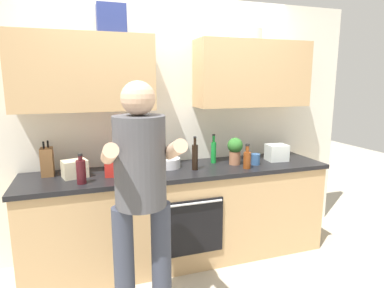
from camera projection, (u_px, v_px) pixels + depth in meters
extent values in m
plane|color=#B2A893|center=(182.00, 257.00, 3.21)|extent=(12.00, 12.00, 0.00)
cube|color=silver|center=(171.00, 127.00, 3.31)|extent=(4.00, 0.06, 2.50)
cube|color=tan|center=(84.00, 73.00, 2.78)|extent=(1.18, 0.32, 0.65)
cube|color=tan|center=(253.00, 74.00, 3.29)|extent=(1.18, 0.32, 0.65)
cylinder|color=silver|center=(245.00, 35.00, 3.19)|extent=(0.33, 0.33, 0.10)
cube|color=navy|center=(111.00, 19.00, 2.77)|extent=(0.24, 0.20, 0.24)
cube|color=tan|center=(182.00, 216.00, 3.13)|extent=(2.80, 0.60, 0.86)
cube|color=black|center=(181.00, 171.00, 3.04)|extent=(2.84, 0.64, 0.04)
cube|color=black|center=(193.00, 228.00, 2.84)|extent=(0.56, 0.02, 0.50)
cylinder|color=silver|center=(194.00, 204.00, 2.77)|extent=(0.52, 0.02, 0.02)
cylinder|color=#383D4C|center=(124.00, 269.00, 2.22)|extent=(0.14, 0.14, 0.89)
cylinder|color=#383D4C|center=(161.00, 262.00, 2.30)|extent=(0.14, 0.14, 0.89)
cylinder|color=#4C4C51|center=(140.00, 162.00, 2.12)|extent=(0.34, 0.34, 0.60)
sphere|color=#D8AD8C|center=(138.00, 98.00, 2.04)|extent=(0.22, 0.22, 0.22)
cylinder|color=#D8AD8C|center=(109.00, 154.00, 1.93)|extent=(0.09, 0.31, 0.19)
cylinder|color=#D8AD8C|center=(174.00, 150.00, 2.06)|extent=(0.09, 0.31, 0.19)
cylinder|color=#198C33|center=(214.00, 153.00, 3.24)|extent=(0.05, 0.05, 0.21)
cylinder|color=#198C33|center=(214.00, 139.00, 3.22)|extent=(0.03, 0.03, 0.07)
cylinder|color=black|center=(214.00, 135.00, 3.21)|extent=(0.03, 0.03, 0.01)
cylinder|color=#471419|center=(81.00, 172.00, 2.58)|extent=(0.07, 0.07, 0.19)
cylinder|color=#471419|center=(80.00, 158.00, 2.56)|extent=(0.03, 0.03, 0.04)
cylinder|color=black|center=(80.00, 155.00, 2.56)|extent=(0.04, 0.04, 0.02)
cylinder|color=black|center=(195.00, 157.00, 2.99)|extent=(0.06, 0.06, 0.23)
cylinder|color=black|center=(195.00, 141.00, 2.96)|extent=(0.02, 0.02, 0.06)
cylinder|color=black|center=(195.00, 137.00, 2.95)|extent=(0.03, 0.03, 0.01)
cylinder|color=brown|center=(247.00, 160.00, 3.04)|extent=(0.07, 0.07, 0.16)
cylinder|color=brown|center=(247.00, 149.00, 3.02)|extent=(0.03, 0.03, 0.06)
cylinder|color=black|center=(247.00, 145.00, 3.01)|extent=(0.04, 0.04, 0.02)
cylinder|color=orange|center=(144.00, 156.00, 2.95)|extent=(0.05, 0.05, 0.28)
cylinder|color=orange|center=(144.00, 138.00, 2.92)|extent=(0.02, 0.02, 0.06)
cylinder|color=black|center=(144.00, 134.00, 2.91)|extent=(0.03, 0.03, 0.01)
cylinder|color=#33598C|center=(256.00, 159.00, 3.19)|extent=(0.08, 0.08, 0.11)
cylinder|color=silver|center=(168.00, 163.00, 3.08)|extent=(0.23, 0.23, 0.09)
cube|color=brown|center=(47.00, 162.00, 2.80)|extent=(0.10, 0.14, 0.24)
cylinder|color=black|center=(44.00, 145.00, 2.75)|extent=(0.02, 0.02, 0.06)
cylinder|color=black|center=(48.00, 144.00, 2.80)|extent=(0.02, 0.02, 0.06)
cylinder|color=#9E6647|center=(235.00, 158.00, 3.19)|extent=(0.11, 0.11, 0.13)
sphere|color=#2D6B28|center=(235.00, 145.00, 3.17)|extent=(0.15, 0.15, 0.15)
cube|color=red|center=(118.00, 167.00, 2.83)|extent=(0.24, 0.22, 0.14)
cube|color=silver|center=(276.00, 152.00, 3.35)|extent=(0.22, 0.19, 0.17)
cube|color=beige|center=(75.00, 169.00, 2.76)|extent=(0.23, 0.19, 0.15)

